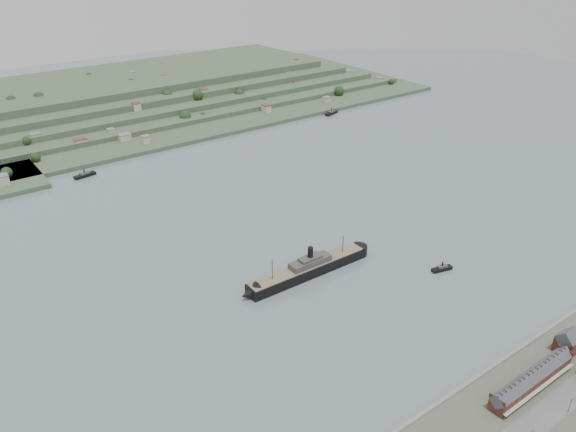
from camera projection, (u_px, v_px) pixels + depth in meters
ground at (321, 242)px, 391.85m from camera, size 1400.00×1400.00×0.00m
terrace_row at (532, 380)px, 263.15m from camera, size 55.60×9.80×11.07m
gabled_building at (568, 342)px, 285.14m from camera, size 10.40×10.18×14.09m
far_peninsula at (134, 97)px, 682.50m from camera, size 760.00×309.00×30.00m
steamship at (305, 270)px, 351.42m from camera, size 97.47×12.53×23.40m
tugboat at (442, 268)px, 358.53m from camera, size 14.59×7.21×6.34m
ferry_west at (85, 175)px, 493.06m from camera, size 19.87×8.51×7.22m
ferry_east at (331, 113)px, 657.25m from camera, size 20.36×10.97×7.36m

